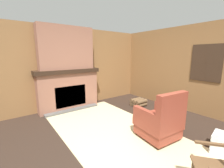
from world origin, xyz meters
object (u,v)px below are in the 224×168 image
object	(u,v)px
armchair	(160,122)
storage_case	(75,67)
oil_lamp_vase	(41,67)
firewood_stack	(138,102)

from	to	relation	value
armchair	storage_case	bearing A→B (deg)	16.86
oil_lamp_vase	firewood_stack	bearing A→B (deg)	66.04
oil_lamp_vase	storage_case	bearing A→B (deg)	89.99
firewood_stack	oil_lamp_vase	bearing A→B (deg)	-113.96
firewood_stack	storage_case	world-z (taller)	storage_case
firewood_stack	storage_case	size ratio (longest dim) A/B	1.54
firewood_stack	storage_case	bearing A→B (deg)	-124.82
oil_lamp_vase	storage_case	world-z (taller)	oil_lamp_vase
oil_lamp_vase	storage_case	xyz separation A→B (m)	(0.00, 0.91, -0.05)
armchair	firewood_stack	distance (m)	1.91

